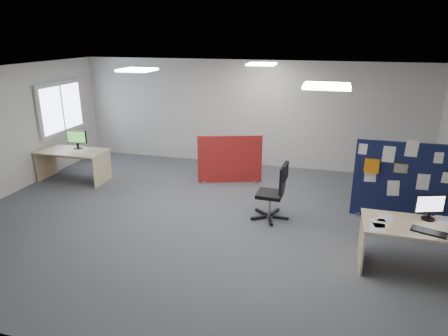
% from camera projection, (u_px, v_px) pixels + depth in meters
% --- Properties ---
extents(floor, '(9.00, 9.00, 0.00)m').
position_uv_depth(floor, '(207.00, 220.00, 7.50)').
color(floor, '#4C4F53').
rests_on(floor, ground).
extents(ceiling, '(9.00, 7.00, 0.02)m').
position_uv_depth(ceiling, '(205.00, 73.00, 6.63)').
color(ceiling, white).
rests_on(ceiling, wall_back).
extents(wall_back, '(9.00, 0.02, 2.70)m').
position_uv_depth(wall_back, '(248.00, 114.00, 10.26)').
color(wall_back, silver).
rests_on(wall_back, floor).
extents(wall_front, '(9.00, 0.02, 2.70)m').
position_uv_depth(wall_front, '(96.00, 248.00, 3.87)').
color(wall_front, silver).
rests_on(wall_front, floor).
extents(window, '(0.06, 1.70, 1.30)m').
position_uv_depth(window, '(61.00, 108.00, 9.94)').
color(window, white).
rests_on(window, wall_left).
extents(ceiling_lights, '(4.10, 4.10, 0.04)m').
position_uv_depth(ceiling_lights, '(234.00, 71.00, 7.16)').
color(ceiling_lights, white).
rests_on(ceiling_lights, ceiling).
extents(navy_divider, '(1.80, 0.30, 1.53)m').
position_uv_depth(navy_divider, '(403.00, 181.00, 7.31)').
color(navy_divider, '#110F39').
rests_on(navy_divider, floor).
extents(main_desk, '(1.84, 0.82, 0.73)m').
position_uv_depth(main_desk, '(428.00, 236.00, 5.73)').
color(main_desk, beige).
rests_on(main_desk, floor).
extents(monitor_main, '(0.43, 0.19, 0.39)m').
position_uv_depth(monitor_main, '(430.00, 206.00, 5.79)').
color(monitor_main, black).
rests_on(monitor_main, main_desk).
extents(keyboard, '(0.48, 0.32, 0.02)m').
position_uv_depth(keyboard, '(429.00, 232.00, 5.47)').
color(keyboard, black).
rests_on(keyboard, main_desk).
extents(red_divider, '(1.43, 0.50, 1.11)m').
position_uv_depth(red_divider, '(230.00, 160.00, 9.21)').
color(red_divider, maroon).
rests_on(red_divider, floor).
extents(second_desk, '(1.58, 0.79, 0.73)m').
position_uv_depth(second_desk, '(74.00, 157.00, 9.37)').
color(second_desk, beige).
rests_on(second_desk, floor).
extents(monitor_second, '(0.48, 0.22, 0.43)m').
position_uv_depth(monitor_second, '(77.00, 139.00, 9.39)').
color(monitor_second, black).
rests_on(monitor_second, second_desk).
extents(office_chair, '(0.70, 0.73, 1.09)m').
position_uv_depth(office_chair, '(276.00, 188.00, 7.33)').
color(office_chair, black).
rests_on(office_chair, floor).
extents(desk_papers, '(1.45, 0.83, 0.00)m').
position_uv_depth(desk_papers, '(411.00, 225.00, 5.68)').
color(desk_papers, white).
rests_on(desk_papers, main_desk).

